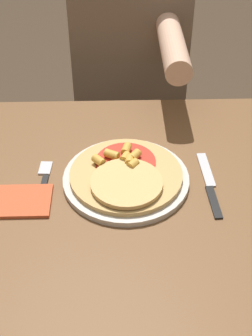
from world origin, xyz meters
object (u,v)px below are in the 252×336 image
Objects in this scene: person_diner at (130,66)px; plate at (126,179)px; pizza at (126,174)px; dining_table at (138,229)px; fork at (43,183)px; knife at (210,185)px.

plate is at bearing -92.66° from person_diner.
pizza reaches higher than plate.
dining_table is 4.74× the size of pizza.
fork is 0.66m from person_diner.
fork is 0.14× the size of person_diner.
dining_table is 6.93× the size of fork.
person_diner is (0.22, 0.63, -0.04)m from fork.
person_diner is at bearing 104.08° from knife.
pizza is (-0.03, 0.04, 0.14)m from dining_table.
fork is at bearing 169.61° from dining_table.
pizza is at bearing 126.28° from dining_table.
plate is 1.31× the size of knife.
dining_table is 4.22× the size of plate.
plate is 0.02m from pizza.
fork is (-0.19, -0.00, -0.00)m from plate.
person_diner is (0.03, 0.62, -0.04)m from plate.
dining_table is 5.53× the size of knife.
person_diner reaches higher than pizza.
pizza is 0.63m from person_diner.
fork is 0.38m from knife.
person_diner is (0.00, 0.66, 0.08)m from dining_table.
fork reaches higher than dining_table.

